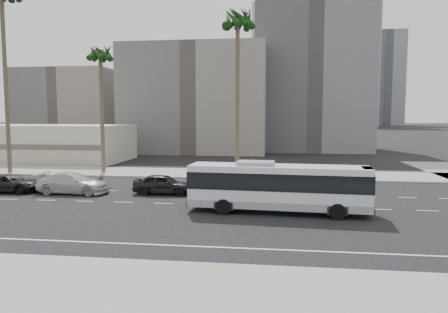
% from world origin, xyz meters
% --- Properties ---
extents(ground, '(700.00, 700.00, 0.00)m').
position_xyz_m(ground, '(0.00, 0.00, 0.00)').
color(ground, black).
rests_on(ground, ground).
extents(sidewalk_north, '(120.00, 7.00, 0.15)m').
position_xyz_m(sidewalk_north, '(0.00, 15.50, 0.07)').
color(sidewalk_north, gray).
rests_on(sidewalk_north, ground).
extents(sidewalk_south, '(120.00, 7.00, 0.15)m').
position_xyz_m(sidewalk_south, '(0.00, -15.50, 0.07)').
color(sidewalk_south, gray).
rests_on(sidewalk_south, ground).
extents(commercial_low, '(22.00, 12.16, 5.00)m').
position_xyz_m(commercial_low, '(-30.00, 25.99, 2.50)').
color(commercial_low, beige).
rests_on(commercial_low, ground).
extents(midrise_beige_west, '(24.00, 18.00, 18.00)m').
position_xyz_m(midrise_beige_west, '(-12.00, 45.00, 9.00)').
color(midrise_beige_west, slate).
rests_on(midrise_beige_west, ground).
extents(midrise_gray_center, '(20.00, 20.00, 26.00)m').
position_xyz_m(midrise_gray_center, '(8.00, 52.00, 13.00)').
color(midrise_gray_center, '#555659').
rests_on(midrise_gray_center, ground).
extents(midrise_beige_far, '(18.00, 16.00, 15.00)m').
position_xyz_m(midrise_beige_far, '(-38.00, 50.00, 7.50)').
color(midrise_beige_far, slate).
rests_on(midrise_beige_far, ground).
extents(civic_tower, '(42.00, 42.00, 129.00)m').
position_xyz_m(civic_tower, '(-2.00, 250.00, 38.83)').
color(civic_tower, '#BAB7B2').
rests_on(civic_tower, ground).
extents(highrise_right, '(26.00, 26.00, 70.00)m').
position_xyz_m(highrise_right, '(45.00, 230.00, 35.00)').
color(highrise_right, slate).
rests_on(highrise_right, ground).
extents(highrise_far, '(22.00, 22.00, 60.00)m').
position_xyz_m(highrise_far, '(70.00, 260.00, 30.00)').
color(highrise_far, slate).
rests_on(highrise_far, ground).
extents(city_bus, '(11.73, 3.38, 3.33)m').
position_xyz_m(city_bus, '(2.14, -1.75, 1.75)').
color(city_bus, silver).
rests_on(city_bus, ground).
extents(car_a, '(1.93, 4.77, 1.62)m').
position_xyz_m(car_a, '(-7.03, 3.59, 0.81)').
color(car_a, black).
rests_on(car_a, ground).
extents(car_b, '(2.49, 5.87, 1.69)m').
position_xyz_m(car_b, '(-14.37, 2.95, 0.84)').
color(car_b, '#BCBBC1').
rests_on(car_b, ground).
extents(car_c, '(2.72, 5.33, 1.44)m').
position_xyz_m(car_c, '(-19.87, 2.86, 0.72)').
color(car_c, black).
rests_on(car_c, ground).
extents(palm_near, '(5.06, 5.06, 17.05)m').
position_xyz_m(palm_near, '(-2.13, 14.54, 15.44)').
color(palm_near, brown).
rests_on(palm_near, ground).
extents(palm_mid, '(4.53, 4.53, 14.00)m').
position_xyz_m(palm_mid, '(-17.00, 15.05, 12.60)').
color(palm_mid, brown).
rests_on(palm_mid, ground).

